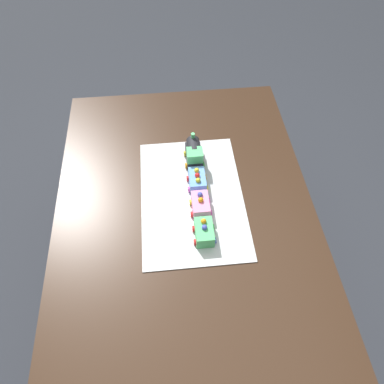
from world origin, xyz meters
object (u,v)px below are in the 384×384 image
object	(u,v)px
dining_table	(185,221)
cake_car_hopper_mint_green	(204,232)
cake_locomotive	(194,153)
cake_car_gondola_bubblegum	(201,205)
cake_car_caboose_sky_blue	(197,180)

from	to	relation	value
dining_table	cake_car_hopper_mint_green	world-z (taller)	cake_car_hopper_mint_green
cake_car_hopper_mint_green	cake_locomotive	bearing A→B (deg)	-180.00
dining_table	cake_car_gondola_bubblegum	xyz separation A→B (m)	(0.02, 0.06, 0.14)
cake_locomotive	cake_car_hopper_mint_green	distance (m)	0.36
dining_table	cake_car_caboose_sky_blue	xyz separation A→B (m)	(-0.10, 0.06, 0.14)
dining_table	cake_car_hopper_mint_green	distance (m)	0.20
cake_locomotive	cake_car_caboose_sky_blue	world-z (taller)	cake_locomotive
cake_car_caboose_sky_blue	cake_car_gondola_bubblegum	distance (m)	0.12
cake_car_gondola_bubblegum	cake_car_hopper_mint_green	xyz separation A→B (m)	(0.12, 0.00, 0.00)
dining_table	cake_locomotive	xyz separation A→B (m)	(-0.23, 0.06, 0.16)
dining_table	cake_car_caboose_sky_blue	size ratio (longest dim) A/B	14.00
cake_car_gondola_bubblegum	cake_car_hopper_mint_green	distance (m)	0.12
dining_table	cake_car_gondola_bubblegum	size ratio (longest dim) A/B	14.00
cake_car_gondola_bubblegum	cake_locomotive	bearing A→B (deg)	-180.00
cake_car_caboose_sky_blue	cake_car_gondola_bubblegum	bearing A→B (deg)	0.00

